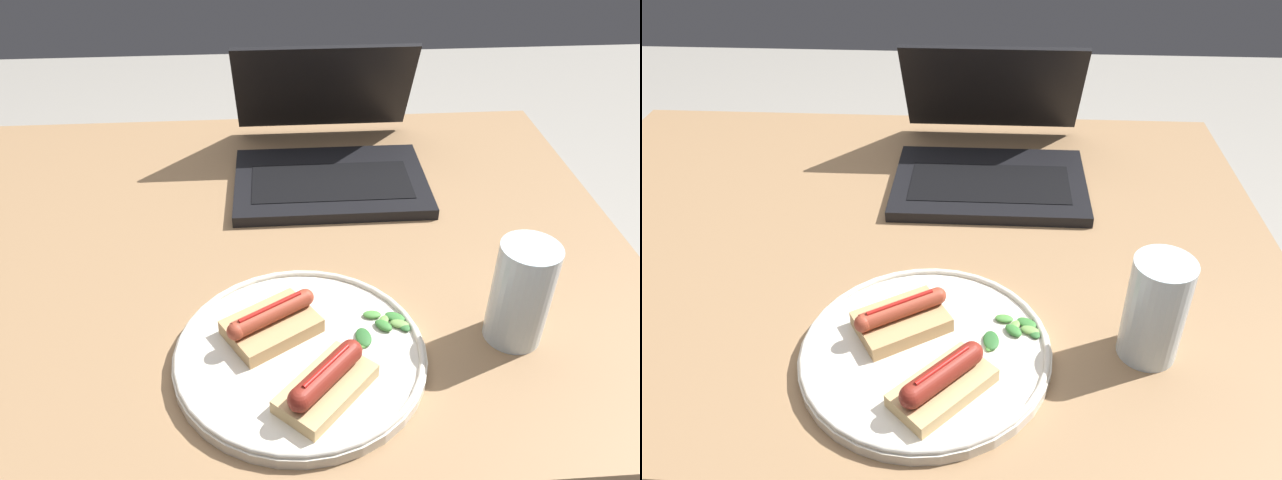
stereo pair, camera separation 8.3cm
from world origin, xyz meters
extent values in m
cube|color=#93704C|center=(0.00, 0.00, 0.74)|extent=(1.14, 0.85, 0.04)
cylinder|color=#93704C|center=(0.48, 0.33, 0.36)|extent=(0.05, 0.05, 0.72)
cylinder|color=#93704C|center=(-0.48, 0.33, 0.36)|extent=(0.05, 0.05, 0.72)
cube|color=black|center=(0.14, 0.14, 0.77)|extent=(0.32, 0.22, 0.02)
cube|color=black|center=(0.14, 0.13, 0.78)|extent=(0.26, 0.12, 0.00)
cube|color=black|center=(0.14, 0.30, 0.87)|extent=(0.32, 0.11, 0.19)
cube|color=#0C1433|center=(0.14, 0.30, 0.87)|extent=(0.29, 0.09, 0.16)
cylinder|color=silver|center=(0.07, -0.25, 0.77)|extent=(0.30, 0.30, 0.01)
torus|color=silver|center=(0.07, -0.25, 0.78)|extent=(0.29, 0.29, 0.01)
cube|color=tan|center=(0.04, -0.21, 0.78)|extent=(0.13, 0.12, 0.02)
cylinder|color=#9E3D28|center=(0.04, -0.21, 0.80)|extent=(0.10, 0.07, 0.02)
sphere|color=#9E3D28|center=(0.08, -0.19, 0.80)|extent=(0.02, 0.02, 0.02)
sphere|color=#9E3D28|center=(0.00, -0.24, 0.80)|extent=(0.02, 0.02, 0.02)
cylinder|color=red|center=(0.04, -0.21, 0.81)|extent=(0.07, 0.05, 0.01)
cube|color=tan|center=(0.10, -0.31, 0.78)|extent=(0.12, 0.12, 0.02)
cylinder|color=maroon|center=(0.10, -0.31, 0.80)|extent=(0.08, 0.08, 0.03)
sphere|color=maroon|center=(0.07, -0.34, 0.80)|extent=(0.03, 0.03, 0.03)
sphere|color=maroon|center=(0.13, -0.28, 0.80)|extent=(0.03, 0.03, 0.03)
cylinder|color=red|center=(0.10, -0.31, 0.82)|extent=(0.05, 0.06, 0.00)
ellipsoid|color=#4C8E3D|center=(0.16, -0.19, 0.78)|extent=(0.02, 0.02, 0.01)
ellipsoid|color=#2D662D|center=(0.20, -0.22, 0.78)|extent=(0.02, 0.02, 0.01)
ellipsoid|color=#709E4C|center=(0.18, -0.21, 0.78)|extent=(0.02, 0.02, 0.01)
ellipsoid|color=#4C8E3D|center=(0.15, -0.24, 0.78)|extent=(0.02, 0.02, 0.00)
ellipsoid|color=#387A33|center=(0.19, -0.20, 0.78)|extent=(0.03, 0.03, 0.01)
ellipsoid|color=#2D662D|center=(0.15, -0.23, 0.78)|extent=(0.02, 0.03, 0.01)
ellipsoid|color=#387A33|center=(0.18, -0.22, 0.78)|extent=(0.03, 0.03, 0.01)
ellipsoid|color=#709E4C|center=(0.20, -0.21, 0.78)|extent=(0.03, 0.02, 0.01)
cylinder|color=silver|center=(0.33, -0.22, 0.83)|extent=(0.07, 0.07, 0.13)
camera|label=1|loc=(0.06, -0.76, 1.31)|focal=35.00mm
camera|label=2|loc=(0.14, -0.76, 1.31)|focal=35.00mm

